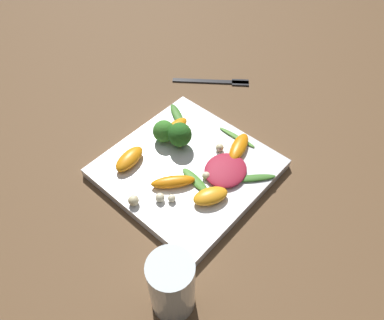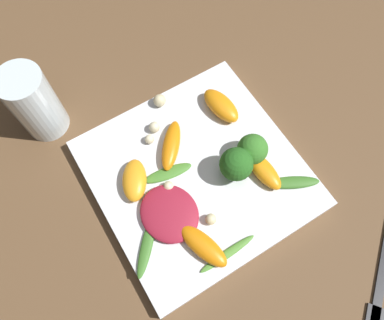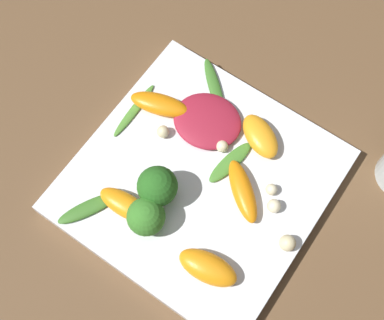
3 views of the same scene
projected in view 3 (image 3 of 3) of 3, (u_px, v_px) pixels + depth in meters
The scene contains 19 objects.
ground_plane at pixel (200, 184), 0.61m from camera, with size 2.40×2.40×0.00m, color brown.
plate at pixel (200, 181), 0.60m from camera, with size 0.26×0.26×0.02m.
radicchio_leaf_0 at pixel (207, 121), 0.61m from camera, with size 0.09×0.08×0.01m.
orange_segment_0 at pixel (125, 205), 0.57m from camera, with size 0.06×0.03×0.02m.
orange_segment_1 at pixel (243, 191), 0.58m from camera, with size 0.07×0.07×0.02m.
orange_segment_2 at pixel (160, 104), 0.62m from camera, with size 0.08×0.05×0.02m.
orange_segment_3 at pixel (260, 136), 0.60m from camera, with size 0.07×0.06×0.02m.
orange_segment_4 at pixel (208, 268), 0.54m from camera, with size 0.07×0.04×0.02m.
broccoli_floret_0 at pixel (146, 217), 0.55m from camera, with size 0.04×0.04×0.04m.
broccoli_floret_1 at pixel (157, 186), 0.56m from camera, with size 0.04×0.04×0.05m.
arugula_sprig_0 at pixel (214, 87), 0.63m from camera, with size 0.07×0.06×0.01m.
arugula_sprig_1 at pixel (230, 162), 0.60m from camera, with size 0.03×0.07×0.01m.
arugula_sprig_2 at pixel (134, 110), 0.62m from camera, with size 0.01×0.08×0.00m.
arugula_sprig_3 at pixel (88, 208), 0.58m from camera, with size 0.05×0.07×0.01m.
macadamia_nut_0 at pixel (271, 189), 0.58m from camera, with size 0.01×0.01×0.01m.
macadamia_nut_1 at pixel (274, 206), 0.57m from camera, with size 0.02×0.02×0.02m.
macadamia_nut_2 at pixel (163, 132), 0.61m from camera, with size 0.01×0.01×0.01m.
macadamia_nut_3 at pixel (220, 145), 0.60m from camera, with size 0.01×0.01×0.01m.
macadamia_nut_4 at pixel (287, 243), 0.56m from camera, with size 0.02×0.02×0.02m.
Camera 3 is at (0.11, -0.17, 0.58)m, focal length 50.00 mm.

